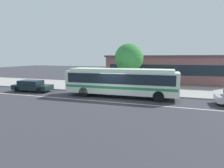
{
  "coord_description": "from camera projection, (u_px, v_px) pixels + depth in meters",
  "views": [
    {
      "loc": [
        5.47,
        -16.17,
        3.95
      ],
      "look_at": [
        -0.43,
        1.39,
        1.3
      ],
      "focal_mm": 30.04,
      "sensor_mm": 36.0,
      "label": 1
    }
  ],
  "objects": [
    {
      "name": "bus_stop_sign",
      "position": [
        169.0,
        79.0,
        18.76
      ],
      "size": [
        0.12,
        0.44,
        2.55
      ],
      "color": "gray",
      "rests_on": "sidewalk_slab"
    },
    {
      "name": "pedestrian_walking_along_curb",
      "position": [
        126.0,
        82.0,
        21.67
      ],
      "size": [
        0.41,
        0.41,
        1.61
      ],
      "color": "#303F43",
      "rests_on": "sidewalk_slab"
    },
    {
      "name": "pedestrian_standing_by_tree",
      "position": [
        103.0,
        83.0,
        21.21
      ],
      "size": [
        0.39,
        0.39,
        1.58
      ],
      "color": "#665B56",
      "rests_on": "sidewalk_slab"
    },
    {
      "name": "transit_bus",
      "position": [
        121.0,
        81.0,
        18.59
      ],
      "size": [
        11.08,
        2.87,
        2.83
      ],
      "color": "silver",
      "rests_on": "ground_plane"
    },
    {
      "name": "sedan_behind_bus",
      "position": [
        32.0,
        85.0,
        21.81
      ],
      "size": [
        4.59,
        2.05,
        1.29
      ],
      "color": "black",
      "rests_on": "ground_plane"
    },
    {
      "name": "sidewalk_slab",
      "position": [
        129.0,
        88.0,
        23.98
      ],
      "size": [
        60.0,
        8.0,
        0.12
      ],
      "primitive_type": "cube",
      "color": "#9C9795",
      "rests_on": "ground_plane"
    },
    {
      "name": "lane_stripe_center",
      "position": [
        109.0,
        102.0,
        16.71
      ],
      "size": [
        56.0,
        0.16,
        0.01
      ],
      "primitive_type": "cube",
      "color": "silver",
      "rests_on": "ground_plane"
    },
    {
      "name": "pedestrian_waiting_near_sign",
      "position": [
        112.0,
        83.0,
        20.98
      ],
      "size": [
        0.4,
        0.4,
        1.67
      ],
      "color": "navy",
      "rests_on": "sidewalk_slab"
    },
    {
      "name": "station_building",
      "position": [
        165.0,
        69.0,
        29.21
      ],
      "size": [
        17.66,
        6.55,
        4.23
      ],
      "color": "#805151",
      "rests_on": "ground_plane"
    },
    {
      "name": "street_tree_near_stop",
      "position": [
        129.0,
        58.0,
        21.72
      ],
      "size": [
        3.34,
        3.34,
        5.42
      ],
      "color": "brown",
      "rests_on": "sidewalk_slab"
    },
    {
      "name": "ground_plane",
      "position": [
        112.0,
        100.0,
        17.46
      ],
      "size": [
        120.0,
        120.0,
        0.0
      ],
      "primitive_type": "plane",
      "color": "#35343C"
    }
  ]
}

